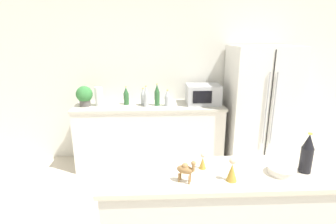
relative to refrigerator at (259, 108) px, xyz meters
The scene contains 16 objects.
wall_back 1.38m from the refrigerator, 162.16° to the left, with size 8.00×0.06×2.55m.
back_counter 1.63m from the refrigerator, behind, with size 2.13×0.63×0.93m.
refrigerator is the anchor object (origin of this frame).
potted_plant 2.49m from the refrigerator, behind, with size 0.23×0.23×0.28m.
paper_towel_roll 2.29m from the refrigerator, behind, with size 0.11×0.11×0.27m.
microwave 0.83m from the refrigerator, behind, with size 0.48×0.37×0.28m.
back_bottle_0 1.67m from the refrigerator, behind, with size 0.07×0.07×0.25m.
back_bottle_1 1.63m from the refrigerator, behind, with size 0.07×0.07×0.29m.
back_bottle_2 1.48m from the refrigerator, behind, with size 0.07×0.07×0.31m.
back_bottle_3 1.92m from the refrigerator, behind, with size 0.08×0.08×0.26m.
back_bottle_4 1.33m from the refrigerator, behind, with size 0.08×0.08×0.23m.
wine_bottle 2.00m from the refrigerator, 102.18° to the right, with size 0.09×0.09×0.30m.
fruit_bowl 2.05m from the refrigerator, 106.95° to the right, with size 0.19×0.19×0.06m.
camel_figurine 2.42m from the refrigerator, 122.26° to the right, with size 0.13×0.10×0.16m.
wise_man_figurine_blue 2.19m from the refrigerator, 121.55° to the right, with size 0.05×0.05×0.12m.
wise_man_figurine_crimson 2.26m from the refrigerator, 115.63° to the right, with size 0.07×0.07×0.17m.
Camera 1 is at (-0.22, -1.25, 1.88)m, focal length 28.00 mm.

